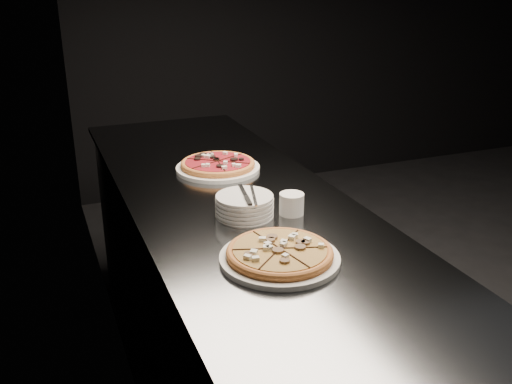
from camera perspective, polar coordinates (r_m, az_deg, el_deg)
name	(u,v)px	position (r m, az deg, el deg)	size (l,w,h in m)	color
wall_left	(119,66)	(1.75, -13.50, 12.14)	(0.02, 5.00, 2.80)	black
wall_back	(376,5)	(5.04, 11.96, 17.80)	(5.00, 0.02, 2.80)	black
counter	(241,315)	(2.18, -1.47, -12.19)	(0.74, 2.44, 0.92)	slate
pizza_mushroom	(280,254)	(1.56, 2.38, -6.24)	(0.37, 0.37, 0.04)	white
pizza_tomato	(218,165)	(2.27, -3.83, 2.69)	(0.39, 0.39, 0.04)	white
plate_stack	(245,206)	(1.83, -1.15, -1.36)	(0.19, 0.19, 0.07)	white
cutlery	(248,196)	(1.81, -0.78, -0.40)	(0.10, 0.19, 0.01)	silver
ramekin	(292,203)	(1.85, 3.58, -1.13)	(0.08, 0.08, 0.07)	silver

